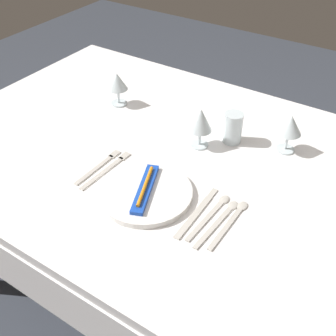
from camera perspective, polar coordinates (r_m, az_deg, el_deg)
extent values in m
plane|color=#383D47|center=(1.89, 2.27, -17.15)|extent=(6.00, 6.00, 0.00)
cube|color=white|center=(1.35, 3.02, 0.29)|extent=(1.80, 1.10, 0.04)
cube|color=white|center=(1.15, -12.22, -18.58)|extent=(1.80, 0.01, 0.18)
cube|color=white|center=(1.83, 11.82, 6.58)|extent=(1.80, 0.01, 0.18)
cylinder|color=brown|center=(2.26, -9.00, 5.75)|extent=(0.07, 0.07, 0.70)
cylinder|color=white|center=(1.22, -3.10, -3.36)|extent=(0.27, 0.27, 0.02)
cube|color=blue|center=(1.21, -3.13, -2.83)|extent=(0.11, 0.21, 0.01)
cylinder|color=orange|center=(1.20, -3.14, -2.44)|extent=(0.07, 0.16, 0.01)
cube|color=beige|center=(1.31, -8.93, -0.69)|extent=(0.02, 0.19, 0.00)
cube|color=beige|center=(1.37, -5.96, 1.62)|extent=(0.02, 0.04, 0.00)
cube|color=beige|center=(1.33, -9.98, -0.23)|extent=(0.02, 0.17, 0.00)
cube|color=beige|center=(1.38, -7.31, 1.88)|extent=(0.02, 0.04, 0.00)
cube|color=beige|center=(1.15, 3.50, -6.64)|extent=(0.02, 0.19, 0.00)
cube|color=beige|center=(1.22, 5.90, -3.64)|extent=(0.02, 0.06, 0.00)
cube|color=beige|center=(1.15, 5.07, -7.13)|extent=(0.02, 0.18, 0.00)
ellipsoid|color=beige|center=(1.21, 7.63, -4.29)|extent=(0.03, 0.04, 0.01)
cube|color=beige|center=(1.13, 6.21, -8.02)|extent=(0.02, 0.18, 0.00)
ellipsoid|color=beige|center=(1.20, 8.80, -5.07)|extent=(0.03, 0.04, 0.01)
cube|color=beige|center=(1.13, 7.85, -8.12)|extent=(0.02, 0.18, 0.00)
ellipsoid|color=beige|center=(1.20, 10.09, -5.12)|extent=(0.03, 0.04, 0.01)
cylinder|color=silver|center=(1.42, 4.28, 3.18)|extent=(0.06, 0.06, 0.01)
cylinder|color=silver|center=(1.40, 4.34, 4.22)|extent=(0.01, 0.01, 0.06)
cone|color=silver|center=(1.36, 4.47, 6.58)|extent=(0.08, 0.08, 0.08)
cylinder|color=silver|center=(1.44, 15.65, 2.47)|extent=(0.06, 0.06, 0.01)
cylinder|color=silver|center=(1.42, 15.88, 3.57)|extent=(0.01, 0.01, 0.06)
cone|color=silver|center=(1.39, 16.33, 5.69)|extent=(0.08, 0.08, 0.06)
cylinder|color=silver|center=(1.66, -6.68, 8.74)|extent=(0.06, 0.06, 0.01)
cylinder|color=silver|center=(1.64, -6.76, 9.73)|extent=(0.01, 0.01, 0.06)
cone|color=silver|center=(1.61, -6.93, 11.65)|extent=(0.08, 0.08, 0.06)
cylinder|color=silver|center=(1.42, 8.82, 5.42)|extent=(0.06, 0.06, 0.11)
cylinder|color=#C68C1E|center=(1.44, 8.72, 4.52)|extent=(0.06, 0.06, 0.05)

